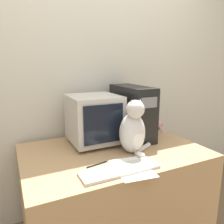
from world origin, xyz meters
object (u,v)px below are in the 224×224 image
Objects in this scene: cat at (133,130)px; pen at (97,164)px; crt_monitor at (94,119)px; keyboard at (120,170)px; book_stack at (150,126)px; computer_tower at (132,112)px.

cat reaches higher than pen.
crt_monitor is 0.55m from keyboard.
crt_monitor is at bearing 85.71° from keyboard.
keyboard is 0.17m from pen.
crt_monitor is 0.44m from pen.
crt_monitor reaches higher than book_stack.
computer_tower reaches higher than book_stack.
crt_monitor is 0.81× the size of computer_tower.
book_stack is 0.86m from pen.
crt_monitor is 1.89× the size of book_stack.
book_stack is (0.60, 0.08, -0.16)m from crt_monitor.
pen is (-0.73, -0.45, -0.04)m from book_stack.
computer_tower is at bearing 37.51° from pen.
cat is at bearing -119.44° from computer_tower.
computer_tower reaches higher than keyboard.
book_stack is at bearing 37.98° from cat.
keyboard is (-0.04, -0.51, -0.19)m from crt_monitor.
book_stack is at bearing 31.73° from pen.
book_stack is 1.40× the size of pen.
pen is at bearing -142.49° from computer_tower.
cat is 2.65× the size of pen.
crt_monitor is 2.65× the size of pen.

